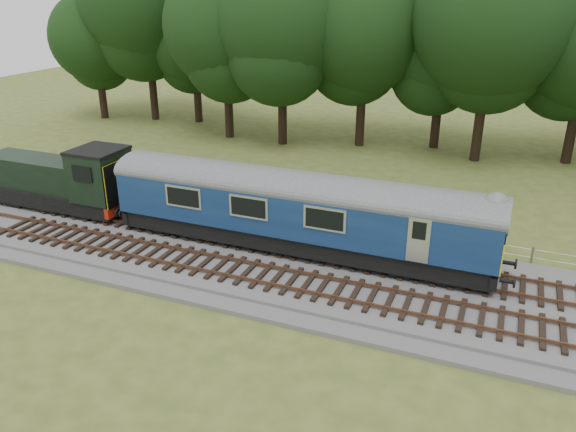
% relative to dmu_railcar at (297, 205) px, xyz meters
% --- Properties ---
extents(ground, '(120.00, 120.00, 0.00)m').
position_rel_dmu_railcar_xyz_m(ground, '(2.32, -1.40, -2.61)').
color(ground, '#45561F').
rests_on(ground, ground).
extents(ballast, '(70.00, 7.00, 0.35)m').
position_rel_dmu_railcar_xyz_m(ballast, '(2.32, -1.40, -2.43)').
color(ballast, '#4C4C4F').
rests_on(ballast, ground).
extents(track_north, '(67.20, 2.40, 0.21)m').
position_rel_dmu_railcar_xyz_m(track_north, '(2.32, -0.00, -2.19)').
color(track_north, black).
rests_on(track_north, ballast).
extents(track_south, '(67.20, 2.40, 0.21)m').
position_rel_dmu_railcar_xyz_m(track_south, '(2.32, -3.00, -2.19)').
color(track_south, black).
rests_on(track_south, ballast).
extents(fence, '(64.00, 0.12, 1.00)m').
position_rel_dmu_railcar_xyz_m(fence, '(2.32, 3.10, -2.61)').
color(fence, '#6B6054').
rests_on(fence, ground).
extents(tree_line, '(70.00, 8.00, 18.00)m').
position_rel_dmu_railcar_xyz_m(tree_line, '(2.32, 20.60, -2.61)').
color(tree_line, black).
rests_on(tree_line, ground).
extents(dmu_railcar, '(18.05, 2.86, 3.88)m').
position_rel_dmu_railcar_xyz_m(dmu_railcar, '(0.00, 0.00, 0.00)').
color(dmu_railcar, black).
rests_on(dmu_railcar, ground).
extents(shunter_loco, '(8.92, 2.60, 3.38)m').
position_rel_dmu_railcar_xyz_m(shunter_loco, '(-13.93, 0.00, -0.63)').
color(shunter_loco, black).
rests_on(shunter_loco, ground).
extents(worker, '(0.78, 0.59, 1.92)m').
position_rel_dmu_railcar_xyz_m(worker, '(-10.39, -0.91, -1.30)').
color(worker, '#F74F0D').
rests_on(worker, ballast).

